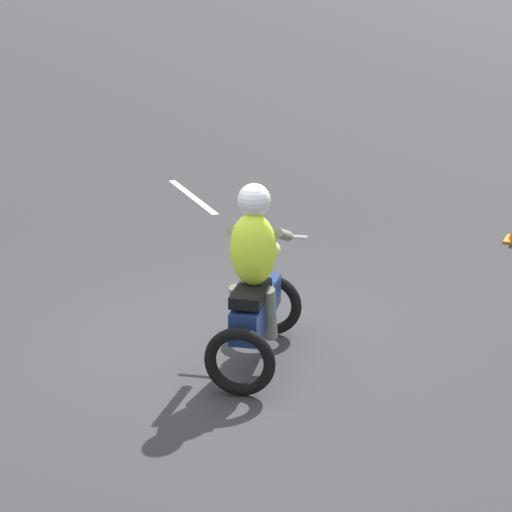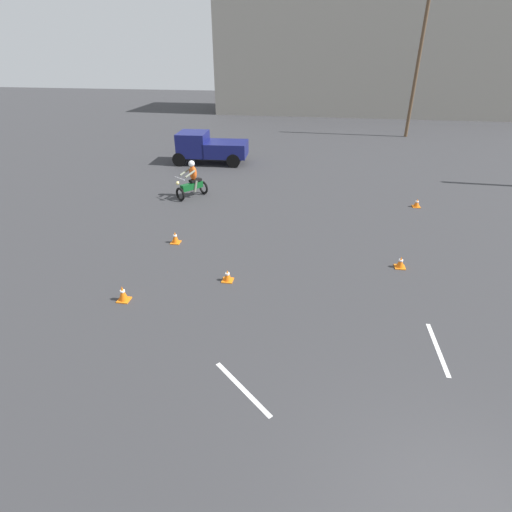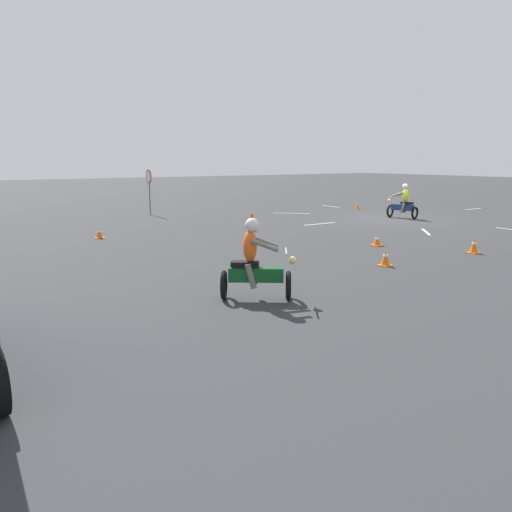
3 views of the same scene
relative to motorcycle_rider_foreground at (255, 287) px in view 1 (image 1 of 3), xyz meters
name	(u,v)px [view 1 (image 1 of 3)]	position (x,y,z in m)	size (l,w,h in m)	color
ground_plane	(210,350)	(0.11, 0.50, -0.73)	(120.00, 120.00, 0.00)	#333335
motorcycle_rider_foreground	(255,287)	(0.00, 0.00, 0.00)	(1.56, 0.91, 1.66)	black
lane_stripe_ne	(192,196)	(4.75, 3.11, -0.72)	(0.10, 1.96, 0.01)	silver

